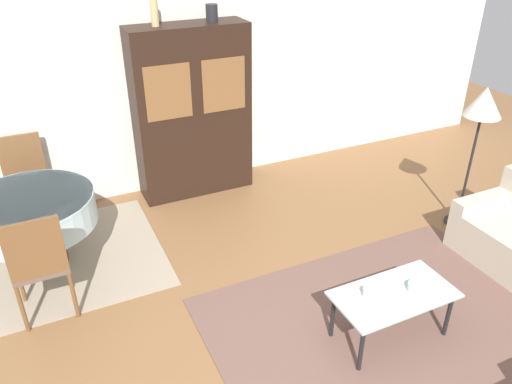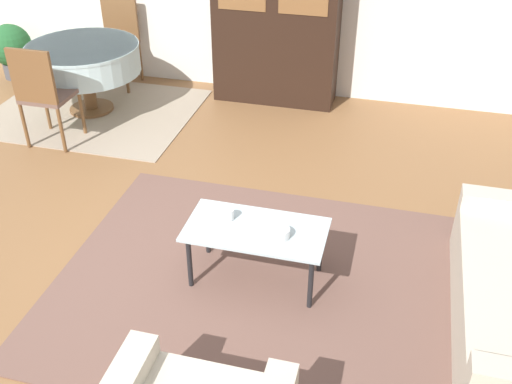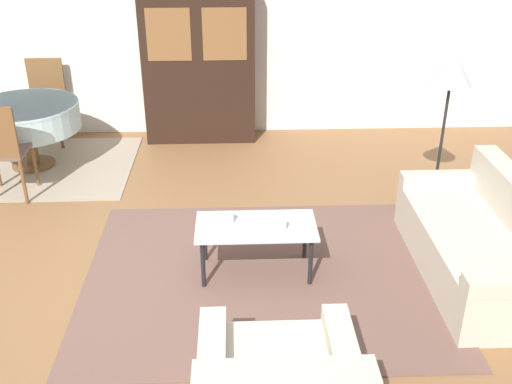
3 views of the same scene
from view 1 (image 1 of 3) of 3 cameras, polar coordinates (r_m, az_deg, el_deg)
name	(u,v)px [view 1 (image 1 of 3)]	position (r m, az deg, el deg)	size (l,w,h in m)	color
wall_back	(159,82)	(6.07, -11.01, 12.29)	(10.00, 0.06, 2.70)	silver
area_rug	(397,337)	(4.44, 15.81, -15.69)	(2.92, 2.39, 0.01)	brown
dining_rug	(48,264)	(5.44, -22.64, -7.57)	(2.21, 1.75, 0.01)	gray
coffee_table	(393,298)	(4.18, 15.44, -11.62)	(0.97, 0.51, 0.44)	black
display_cabinet	(192,113)	(6.00, -7.30, 8.99)	(1.35, 0.45, 2.02)	black
dining_table	(31,212)	(5.17, -24.31, -2.09)	(1.19, 1.19, 0.74)	brown
dining_chair_near	(39,261)	(4.48, -23.60, -7.24)	(0.44, 0.44, 1.02)	brown
dining_chair_far	(26,177)	(5.91, -24.79, 1.56)	(0.44, 0.44, 1.02)	brown
floor_lamp	(483,109)	(5.55, 24.50, 8.64)	(0.38, 0.38, 1.58)	black
cup	(368,292)	(4.04, 12.67, -11.12)	(0.08, 0.08, 0.08)	white
bowl	(417,288)	(4.20, 17.91, -10.35)	(0.14, 0.14, 0.07)	white
vase_tall	(154,10)	(5.61, -11.57, 19.74)	(0.08, 0.08, 0.33)	tan
vase_short	(212,13)	(5.81, -5.07, 19.73)	(0.13, 0.13, 0.18)	#232328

